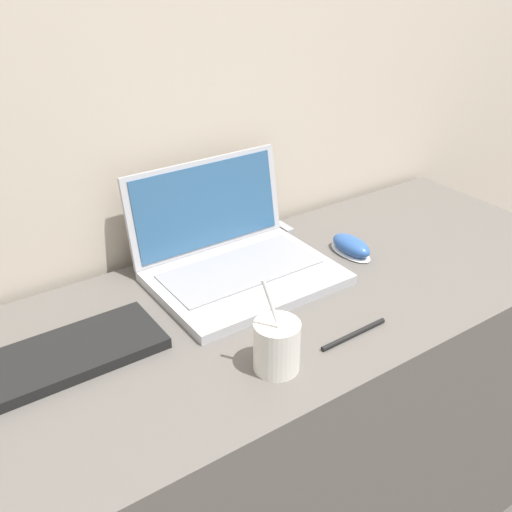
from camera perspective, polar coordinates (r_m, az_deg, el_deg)
The scene contains 8 objects.
wall_back at distance 1.30m, azimuth -4.52°, elevation 22.71°, with size 7.00×0.04×2.50m.
desk at distance 1.44m, azimuth 3.63°, elevation -15.86°, with size 1.35×0.56×0.75m.
laptop at distance 1.24m, azimuth -2.16°, elevation 0.09°, with size 0.37×0.31×0.21m.
drink_cup at distance 0.98m, azimuth 1.99°, elevation -8.47°, with size 0.08×0.08×0.17m.
computer_mouse at distance 1.34m, azimuth 9.04°, elevation 0.90°, with size 0.06×0.11×0.04m.
external_keyboard at distance 1.06m, azimuth -20.57°, elevation -9.95°, with size 0.44×0.14×0.02m.
usb_stick at distance 1.45m, azimuth 2.62°, elevation 2.79°, with size 0.02×0.06×0.01m.
pen at distance 1.09m, azimuth 9.30°, elevation -7.36°, with size 0.15×0.01×0.01m.
Camera 1 is at (-0.65, -0.51, 1.39)m, focal length 42.00 mm.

